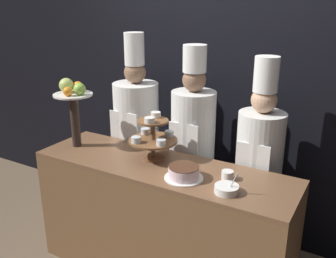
# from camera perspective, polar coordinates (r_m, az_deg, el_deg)

# --- Properties ---
(wall_back) EXTENTS (10.00, 0.06, 2.80)m
(wall_back) POSITION_cam_1_polar(r_m,az_deg,el_deg) (3.35, 6.79, 7.08)
(wall_back) COLOR black
(wall_back) RESTS_ON ground_plane
(buffet_counter) EXTENTS (1.97, 0.58, 0.95)m
(buffet_counter) POSITION_cam_1_polar(r_m,az_deg,el_deg) (2.97, -1.00, -13.87)
(buffet_counter) COLOR brown
(buffet_counter) RESTS_ON ground_plane
(tiered_stand) EXTENTS (0.37, 0.37, 0.35)m
(tiered_stand) POSITION_cam_1_polar(r_m,az_deg,el_deg) (2.78, -2.30, -1.10)
(tiered_stand) COLOR brown
(tiered_stand) RESTS_ON buffet_counter
(fruit_pedestal) EXTENTS (0.31, 0.31, 0.56)m
(fruit_pedestal) POSITION_cam_1_polar(r_m,az_deg,el_deg) (3.07, -14.25, 4.35)
(fruit_pedestal) COLOR #2D231E
(fruit_pedestal) RESTS_ON buffet_counter
(cake_round) EXTENTS (0.26, 0.26, 0.09)m
(cake_round) POSITION_cam_1_polar(r_m,az_deg,el_deg) (2.53, 2.42, -6.66)
(cake_round) COLOR white
(cake_round) RESTS_ON buffet_counter
(cup_white) EXTENTS (0.08, 0.08, 0.06)m
(cup_white) POSITION_cam_1_polar(r_m,az_deg,el_deg) (2.55, 9.05, -6.97)
(cup_white) COLOR white
(cup_white) RESTS_ON buffet_counter
(serving_bowl_near) EXTENTS (0.15, 0.15, 0.15)m
(serving_bowl_near) POSITION_cam_1_polar(r_m,az_deg,el_deg) (2.39, 8.93, -9.03)
(serving_bowl_near) COLOR white
(serving_bowl_near) RESTS_ON buffet_counter
(chef_left) EXTENTS (0.40, 0.40, 1.83)m
(chef_left) POSITION_cam_1_polar(r_m,az_deg,el_deg) (3.41, -4.82, -0.16)
(chef_left) COLOR #38332D
(chef_left) RESTS_ON ground_plane
(chef_center_left) EXTENTS (0.37, 0.37, 1.76)m
(chef_center_left) POSITION_cam_1_polar(r_m,az_deg,el_deg) (3.13, 3.79, -1.86)
(chef_center_left) COLOR #28282D
(chef_center_left) RESTS_ON ground_plane
(chef_center_right) EXTENTS (0.35, 0.35, 1.72)m
(chef_center_right) POSITION_cam_1_polar(r_m,az_deg,el_deg) (2.96, 13.68, -4.58)
(chef_center_right) COLOR #28282D
(chef_center_right) RESTS_ON ground_plane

